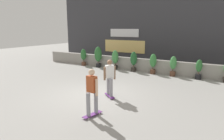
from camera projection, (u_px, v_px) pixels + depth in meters
The scene contains 12 objects.
ground_plane at pixel (95, 95), 9.41m from camera, with size 48.00×48.00×0.00m, color #9E9B96.
planter_wall at pixel (145, 65), 14.35m from camera, with size 18.00×0.40×0.90m, color gray.
building_backdrop at pixel (163, 25), 17.14m from camera, with size 20.00×2.08×6.50m.
potted_plant_0 at pixel (83, 56), 16.50m from camera, with size 0.45×0.45×1.37m.
potted_plant_1 at pixel (98, 55), 15.73m from camera, with size 0.57×0.57×1.62m.
potted_plant_2 at pixel (115, 58), 14.99m from camera, with size 0.48×0.48×1.43m.
potted_plant_3 at pixel (134, 60), 14.23m from camera, with size 0.47×0.47×1.41m.
potted_plant_4 at pixel (153, 63), 13.52m from camera, with size 0.44×0.44×1.36m.
potted_plant_5 at pixel (173, 65), 12.86m from camera, with size 0.41×0.41×1.29m.
potted_plant_6 at pixel (199, 69), 12.10m from camera, with size 0.37×0.37×1.20m.
skater_by_wall_right at pixel (110, 77), 8.89m from camera, with size 0.76×0.64×1.70m.
skater_by_wall_left at pixel (92, 91), 6.92m from camera, with size 0.55×0.82×1.70m.
Camera 1 is at (5.28, -7.30, 3.05)m, focal length 32.41 mm.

